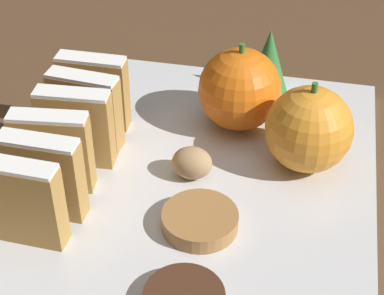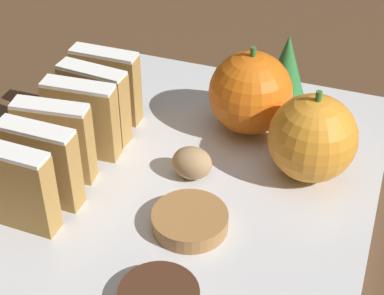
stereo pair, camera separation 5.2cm
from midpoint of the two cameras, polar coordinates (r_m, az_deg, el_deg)
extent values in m
plane|color=#513823|center=(0.55, 2.73, -3.60)|extent=(6.00, 6.00, 0.00)
cube|color=silver|center=(0.54, 2.75, -3.12)|extent=(0.30, 0.36, 0.01)
cube|color=#B28442|center=(0.49, -12.54, -3.72)|extent=(0.06, 0.02, 0.07)
cube|color=white|center=(0.47, -13.11, -0.48)|extent=(0.06, 0.02, 0.00)
cube|color=#B28442|center=(0.50, -10.45, -1.70)|extent=(0.06, 0.02, 0.07)
cube|color=white|center=(0.48, -10.91, 1.51)|extent=(0.06, 0.02, 0.00)
cube|color=#B28442|center=(0.53, -9.36, 0.37)|extent=(0.06, 0.03, 0.07)
cube|color=white|center=(0.51, -9.75, 3.53)|extent=(0.06, 0.02, 0.00)
cube|color=#B28442|center=(0.55, -7.32, 2.06)|extent=(0.06, 0.02, 0.07)
cube|color=white|center=(0.53, -7.61, 5.16)|extent=(0.06, 0.02, 0.00)
cube|color=#B28442|center=(0.57, -6.06, 3.75)|extent=(0.06, 0.02, 0.07)
cube|color=white|center=(0.55, -6.29, 6.78)|extent=(0.06, 0.02, 0.00)
cube|color=#B28442|center=(0.59, -5.12, 5.35)|extent=(0.06, 0.02, 0.07)
cube|color=white|center=(0.58, -5.31, 8.31)|extent=(0.06, 0.02, 0.00)
sphere|color=orange|center=(0.58, 7.81, 4.75)|extent=(0.08, 0.08, 0.08)
cylinder|color=#38702D|center=(0.56, 8.16, 8.28)|extent=(0.00, 0.01, 0.01)
sphere|color=orange|center=(0.53, 13.45, 0.71)|extent=(0.07, 0.07, 0.07)
cylinder|color=#38702D|center=(0.51, 14.08, 4.28)|extent=(0.01, 0.01, 0.01)
ellipsoid|color=tan|center=(0.53, 2.77, -1.45)|extent=(0.03, 0.03, 0.03)
cylinder|color=#A3703D|center=(0.49, 2.87, -6.64)|extent=(0.06, 0.06, 0.01)
cone|color=#2D7538|center=(0.63, 10.77, 7.00)|extent=(0.04, 0.04, 0.07)
camera|label=1|loc=(0.03, -87.14, 2.19)|focal=60.00mm
camera|label=2|loc=(0.03, 92.86, -2.19)|focal=60.00mm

